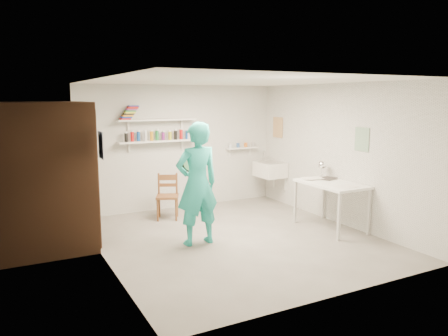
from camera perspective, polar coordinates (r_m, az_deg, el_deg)
name	(u,v)px	position (r m, az deg, el deg)	size (l,w,h in m)	color
floor	(236,239)	(6.86, 1.57, -9.25)	(4.00, 4.50, 0.02)	slate
ceiling	(237,80)	(6.51, 1.67, 11.39)	(4.00, 4.50, 0.02)	silver
wall_back	(180,147)	(8.60, -5.76, 2.74)	(4.00, 0.02, 2.40)	silver
wall_front	(341,190)	(4.77, 15.03, -2.75)	(4.00, 0.02, 2.40)	silver
wall_left	(101,172)	(5.87, -15.76, -0.56)	(0.02, 4.50, 2.40)	silver
wall_right	(338,154)	(7.75, 14.70, 1.78)	(0.02, 4.50, 2.40)	silver
doorway_recess	(88,175)	(6.93, -17.34, -0.87)	(0.02, 0.90, 2.00)	black
corridor_box	(37,176)	(6.83, -23.22, -0.91)	(1.40, 1.50, 2.10)	brown
door_lintel	(86,105)	(6.83, -17.60, 7.85)	(0.06, 1.05, 0.10)	brown
door_jamb_near	(96,180)	(6.45, -16.35, -1.55)	(0.06, 0.10, 2.00)	brown
door_jamb_far	(83,170)	(7.42, -17.89, -0.25)	(0.06, 0.10, 2.00)	brown
shelf_lower	(158,141)	(8.29, -8.66, 3.49)	(1.50, 0.22, 0.03)	white
shelf_upper	(157,120)	(8.26, -8.72, 6.25)	(1.50, 0.22, 0.03)	white
ledge_shelf	(242,148)	(9.12, 2.36, 2.64)	(0.70, 0.14, 0.03)	white
poster_left	(101,145)	(5.88, -15.80, 2.89)	(0.01, 0.28, 0.36)	#334C7F
poster_right_a	(278,127)	(9.11, 7.04, 5.29)	(0.01, 0.34, 0.42)	#995933
poster_right_b	(362,139)	(7.31, 17.57, 3.59)	(0.01, 0.30, 0.38)	#3F724C
belfast_sink	(270,170)	(8.99, 6.05, -0.20)	(0.48, 0.60, 0.30)	white
man	(197,184)	(6.40, -3.53, -2.09)	(0.66, 0.44, 1.82)	#24B5A7
wall_clock	(191,162)	(6.56, -4.27, 0.85)	(0.33, 0.33, 0.04)	beige
wooden_chair	(167,197)	(7.87, -7.41, -3.72)	(0.38, 0.37, 0.82)	brown
work_table	(331,206)	(7.45, 13.75, -4.81)	(0.70, 1.17, 0.78)	white
desk_lamp	(322,165)	(7.81, 12.72, 0.42)	(0.15, 0.15, 0.15)	white
spray_cans	(158,136)	(8.28, -8.67, 4.17)	(1.34, 0.06, 0.17)	black
book_stack	(129,113)	(8.10, -12.25, 7.09)	(0.34, 0.14, 0.25)	red
ledge_pots	(242,145)	(9.11, 2.36, 3.01)	(0.48, 0.07, 0.09)	silver
papers	(332,182)	(7.37, 13.86, -1.78)	(0.30, 0.22, 0.02)	silver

